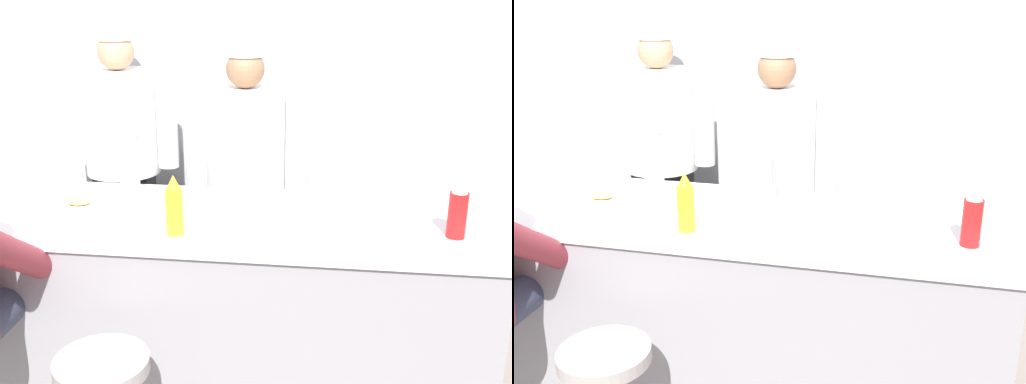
# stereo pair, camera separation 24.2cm
# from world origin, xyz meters

# --- Properties ---
(wall_back) EXTENTS (10.00, 0.06, 2.70)m
(wall_back) POSITION_xyz_m (0.00, 1.87, 1.35)
(wall_back) COLOR #B2B7BC
(wall_back) RESTS_ON ground_plane
(diner_counter) EXTENTS (2.99, 0.74, 0.99)m
(diner_counter) POSITION_xyz_m (0.00, 0.37, 0.50)
(diner_counter) COLOR gray
(diner_counter) RESTS_ON ground_plane
(ketchup_bottle_red) EXTENTS (0.07, 0.07, 0.24)m
(ketchup_bottle_red) POSITION_xyz_m (1.29, 0.25, 1.10)
(ketchup_bottle_red) COLOR red
(ketchup_bottle_red) RESTS_ON diner_counter
(mustard_bottle_yellow) EXTENTS (0.07, 0.07, 0.24)m
(mustard_bottle_yellow) POSITION_xyz_m (0.22, 0.14, 1.10)
(mustard_bottle_yellow) COLOR yellow
(mustard_bottle_yellow) RESTS_ON diner_counter
(hot_sauce_bottle_orange) EXTENTS (0.03, 0.03, 0.13)m
(hot_sauce_bottle_orange) POSITION_xyz_m (0.19, 0.20, 1.05)
(hot_sauce_bottle_orange) COLOR orange
(hot_sauce_bottle_orange) RESTS_ON diner_counter
(water_pitcher_clear) EXTENTS (0.15, 0.13, 0.23)m
(water_pitcher_clear) POSITION_xyz_m (0.39, 0.61, 1.10)
(water_pitcher_clear) COLOR silver
(water_pitcher_clear) RESTS_ON diner_counter
(breakfast_plate) EXTENTS (0.23, 0.23, 0.05)m
(breakfast_plate) POSITION_xyz_m (-0.27, 0.37, 1.00)
(breakfast_plate) COLOR white
(breakfast_plate) RESTS_ON diner_counter
(coffee_mug_white) EXTENTS (0.13, 0.08, 0.08)m
(coffee_mug_white) POSITION_xyz_m (0.46, 0.42, 1.03)
(coffee_mug_white) COLOR white
(coffee_mug_white) RESTS_ON diner_counter
(cup_stack_steel) EXTENTS (0.10, 0.10, 0.29)m
(cup_stack_steel) POSITION_xyz_m (-0.10, 0.57, 1.14)
(cup_stack_steel) COLOR #B7BABF
(cup_stack_steel) RESTS_ON diner_counter
(cook_in_whites_near) EXTENTS (0.70, 0.45, 1.79)m
(cook_in_whites_near) POSITION_xyz_m (-0.46, 1.47, 0.98)
(cook_in_whites_near) COLOR #232328
(cook_in_whites_near) RESTS_ON ground_plane
(cook_in_whites_far) EXTENTS (0.67, 0.43, 1.72)m
(cook_in_whites_far) POSITION_xyz_m (0.34, 1.20, 0.95)
(cook_in_whites_far) COLOR #232328
(cook_in_whites_far) RESTS_ON ground_plane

